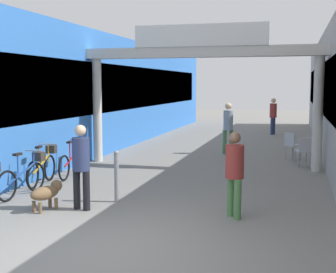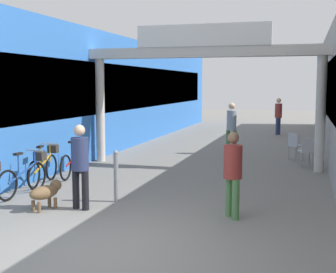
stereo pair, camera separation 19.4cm
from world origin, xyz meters
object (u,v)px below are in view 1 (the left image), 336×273
pedestrian_companion (235,169)px  bicycle_red_farthest (74,160)px  pedestrian_carrying_crate (228,124)px  bollard_post_metal (117,176)px  dog_on_leash (47,192)px  bicycle_blue_second (25,176)px  bicycle_orange_third (43,167)px  pedestrian_elderly_walking (273,113)px  cafe_chair_aluminium_nearer (304,149)px  pedestrian_with_dog (81,162)px  cafe_chair_aluminium_farther (292,143)px

pedestrian_companion → bicycle_red_farthest: 5.44m
pedestrian_carrying_crate → bollard_post_metal: 7.57m
pedestrian_companion → dog_on_leash: pedestrian_companion is taller
bicycle_blue_second → bicycle_orange_third: same height
bicycle_blue_second → pedestrian_carrying_crate: bearing=64.9°
bollard_post_metal → pedestrian_companion: bearing=-11.7°
bicycle_orange_third → pedestrian_elderly_walking: bearing=69.6°
pedestrian_companion → cafe_chair_aluminium_nearer: size_ratio=1.80×
pedestrian_elderly_walking → bicycle_blue_second: bearing=-108.1°
cafe_chair_aluminium_nearer → pedestrian_with_dog: bearing=-125.0°
dog_on_leash → cafe_chair_aluminium_nearer: cafe_chair_aluminium_nearer is taller
bicycle_blue_second → bollard_post_metal: 2.19m
cafe_chair_aluminium_nearer → bollard_post_metal: bearing=-125.6°
pedestrian_with_dog → cafe_chair_aluminium_farther: size_ratio=1.89×
bicycle_blue_second → cafe_chair_aluminium_nearer: bearing=41.7°
dog_on_leash → bicycle_orange_third: size_ratio=0.47×
bicycle_orange_third → cafe_chair_aluminium_farther: size_ratio=1.89×
pedestrian_elderly_walking → pedestrian_carrying_crate: bearing=-100.0°
bicycle_blue_second → bollard_post_metal: bollard_post_metal is taller
cafe_chair_aluminium_nearer → bicycle_blue_second: bearing=-138.3°
pedestrian_with_dog → bicycle_red_farthest: 3.50m
pedestrian_with_dog → dog_on_leash: pedestrian_with_dog is taller
pedestrian_companion → cafe_chair_aluminium_nearer: bearing=77.3°
dog_on_leash → bicycle_orange_third: 2.53m
pedestrian_carrying_crate → bollard_post_metal: bearing=-99.9°
dog_on_leash → pedestrian_with_dog: bearing=17.2°
pedestrian_companion → bollard_post_metal: bearing=168.3°
bollard_post_metal → cafe_chair_aluminium_nearer: bollard_post_metal is taller
pedestrian_with_dog → bicycle_red_farthest: bearing=119.1°
pedestrian_with_dog → pedestrian_elderly_walking: bearing=78.9°
pedestrian_carrying_crate → bicycle_orange_third: bearing=-120.7°
dog_on_leash → bollard_post_metal: bearing=41.3°
pedestrian_carrying_crate → dog_on_leash: (-2.39, -8.40, -0.70)m
bicycle_red_farthest → bicycle_orange_third: bearing=-105.0°
pedestrian_with_dog → cafe_chair_aluminium_nearer: 7.52m
pedestrian_with_dog → bicycle_orange_third: (-1.97, 1.95, -0.52)m
bicycle_red_farthest → cafe_chair_aluminium_farther: size_ratio=1.90×
pedestrian_elderly_walking → bollard_post_metal: bearing=-99.9°
dog_on_leash → bollard_post_metal: bollard_post_metal is taller
bicycle_blue_second → cafe_chair_aluminium_nearer: size_ratio=1.90×
pedestrian_with_dog → bicycle_orange_third: 2.82m
pedestrian_with_dog → dog_on_leash: bearing=-162.8°
pedestrian_elderly_walking → bicycle_red_farthest: bearing=-110.9°
dog_on_leash → cafe_chair_aluminium_farther: size_ratio=0.90×
pedestrian_carrying_crate → cafe_chair_aluminium_farther: size_ratio=2.04×
pedestrian_elderly_walking → bicycle_red_farthest: (-4.67, -12.23, -0.60)m
pedestrian_carrying_crate → pedestrian_elderly_walking: bearing=80.0°
pedestrian_companion → pedestrian_elderly_walking: 15.02m
pedestrian_with_dog → pedestrian_companion: pedestrian_with_dog is taller
bicycle_orange_third → bollard_post_metal: bollard_post_metal is taller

